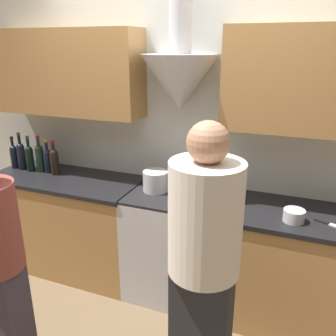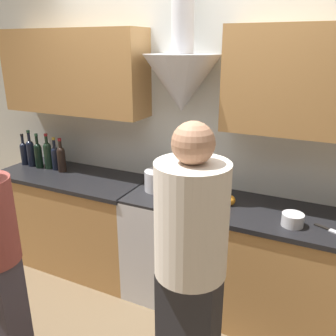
# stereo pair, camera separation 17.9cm
# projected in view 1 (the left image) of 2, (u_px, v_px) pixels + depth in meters

# --- Properties ---
(ground_plane) EXTENTS (12.00, 12.00, 0.00)m
(ground_plane) POSITION_uv_depth(u_px,v_px,m) (156.00, 316.00, 2.80)
(ground_plane) COLOR brown
(wall_back) EXTENTS (8.40, 0.58, 2.60)m
(wall_back) POSITION_uv_depth(u_px,v_px,m) (180.00, 116.00, 2.87)
(wall_back) COLOR silver
(wall_back) RESTS_ON ground_plane
(counter_left) EXTENTS (1.39, 0.62, 0.91)m
(counter_left) POSITION_uv_depth(u_px,v_px,m) (70.00, 222.00, 3.31)
(counter_left) COLOR #B27F47
(counter_left) RESTS_ON ground_plane
(counter_right) EXTENTS (1.16, 0.62, 0.91)m
(counter_right) POSITION_uv_depth(u_px,v_px,m) (287.00, 268.00, 2.64)
(counter_right) COLOR #B27F47
(counter_right) RESTS_ON ground_plane
(stove_range) EXTENTS (0.69, 0.60, 0.91)m
(stove_range) POSITION_uv_depth(u_px,v_px,m) (172.00, 243.00, 2.96)
(stove_range) COLOR silver
(stove_range) RESTS_ON ground_plane
(wine_bottle_0) EXTENTS (0.07, 0.07, 0.31)m
(wine_bottle_0) POSITION_uv_depth(u_px,v_px,m) (14.00, 155.00, 3.37)
(wine_bottle_0) COLOR black
(wine_bottle_0) RESTS_ON counter_left
(wine_bottle_1) EXTENTS (0.07, 0.07, 0.35)m
(wine_bottle_1) POSITION_uv_depth(u_px,v_px,m) (21.00, 155.00, 3.33)
(wine_bottle_1) COLOR black
(wine_bottle_1) RESTS_ON counter_left
(wine_bottle_2) EXTENTS (0.07, 0.07, 0.33)m
(wine_bottle_2) POSITION_uv_depth(u_px,v_px,m) (30.00, 157.00, 3.29)
(wine_bottle_2) COLOR black
(wine_bottle_2) RESTS_ON counter_left
(wine_bottle_3) EXTENTS (0.07, 0.07, 0.34)m
(wine_bottle_3) POSITION_uv_depth(u_px,v_px,m) (40.00, 157.00, 3.27)
(wine_bottle_3) COLOR black
(wine_bottle_3) RESTS_ON counter_left
(wine_bottle_4) EXTENTS (0.07, 0.07, 0.31)m
(wine_bottle_4) POSITION_uv_depth(u_px,v_px,m) (48.00, 159.00, 3.25)
(wine_bottle_4) COLOR black
(wine_bottle_4) RESTS_ON counter_left
(wine_bottle_5) EXTENTS (0.08, 0.08, 0.32)m
(wine_bottle_5) POSITION_uv_depth(u_px,v_px,m) (54.00, 160.00, 3.20)
(wine_bottle_5) COLOR black
(wine_bottle_5) RESTS_ON counter_left
(stock_pot) EXTENTS (0.20, 0.20, 0.16)m
(stock_pot) POSITION_uv_depth(u_px,v_px,m) (156.00, 181.00, 2.85)
(stock_pot) COLOR silver
(stock_pot) RESTS_ON stove_range
(mixing_bowl) EXTENTS (0.25, 0.25, 0.07)m
(mixing_bowl) POSITION_uv_depth(u_px,v_px,m) (190.00, 194.00, 2.71)
(mixing_bowl) COLOR silver
(mixing_bowl) RESTS_ON stove_range
(orange_fruit) EXTENTS (0.08, 0.08, 0.08)m
(orange_fruit) POSITION_uv_depth(u_px,v_px,m) (230.00, 198.00, 2.64)
(orange_fruit) COLOR orange
(orange_fruit) RESTS_ON counter_right
(saucepan) EXTENTS (0.14, 0.14, 0.08)m
(saucepan) POSITION_uv_depth(u_px,v_px,m) (294.00, 216.00, 2.36)
(saucepan) COLOR silver
(saucepan) RESTS_ON counter_right
(chefs_knife) EXTENTS (0.25, 0.13, 0.01)m
(chefs_knife) POSITION_uv_depth(u_px,v_px,m) (335.00, 226.00, 2.31)
(chefs_knife) COLOR silver
(chefs_knife) RESTS_ON counter_right
(person_foreground_right) EXTENTS (0.36, 0.36, 1.71)m
(person_foreground_right) POSITION_uv_depth(u_px,v_px,m) (203.00, 269.00, 1.81)
(person_foreground_right) COLOR #28282D
(person_foreground_right) RESTS_ON ground_plane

